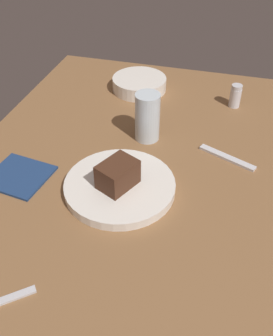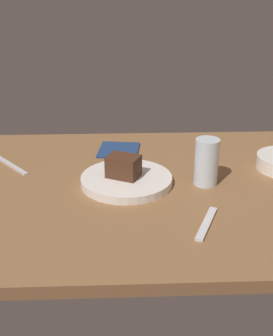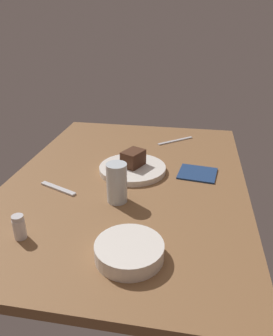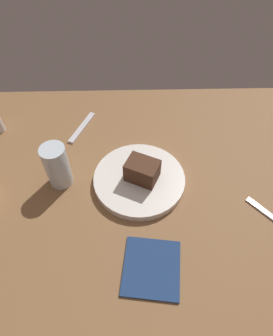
# 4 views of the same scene
# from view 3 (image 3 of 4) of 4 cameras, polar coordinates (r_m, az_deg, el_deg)

# --- Properties ---
(dining_table) EXTENTS (1.20, 0.84, 0.03)m
(dining_table) POSITION_cam_3_polar(r_m,az_deg,el_deg) (1.19, -1.63, -2.42)
(dining_table) COLOR brown
(dining_table) RESTS_ON ground
(dessert_plate) EXTENTS (0.25, 0.25, 0.02)m
(dessert_plate) POSITION_cam_3_polar(r_m,az_deg,el_deg) (1.23, -0.70, -0.15)
(dessert_plate) COLOR white
(dessert_plate) RESTS_ON dining_table
(chocolate_cake_slice) EXTENTS (0.10, 0.09, 0.06)m
(chocolate_cake_slice) POSITION_cam_3_polar(r_m,az_deg,el_deg) (1.22, -0.59, 1.71)
(chocolate_cake_slice) COLOR #472819
(chocolate_cake_slice) RESTS_ON dessert_plate
(salt_shaker) EXTENTS (0.03, 0.03, 0.07)m
(salt_shaker) POSITION_cam_3_polar(r_m,az_deg,el_deg) (0.92, -19.86, -9.71)
(salt_shaker) COLOR silver
(salt_shaker) RESTS_ON dining_table
(water_glass) EXTENTS (0.06, 0.06, 0.13)m
(water_glass) POSITION_cam_3_polar(r_m,az_deg,el_deg) (1.02, -3.28, -2.63)
(water_glass) COLOR silver
(water_glass) RESTS_ON dining_table
(side_bowl) EXTENTS (0.17, 0.17, 0.04)m
(side_bowl) POSITION_cam_3_polar(r_m,az_deg,el_deg) (0.82, -1.27, -14.32)
(side_bowl) COLOR white
(side_bowl) RESTS_ON dining_table
(dessert_spoon) EXTENTS (0.08, 0.14, 0.01)m
(dessert_spoon) POSITION_cam_3_polar(r_m,az_deg,el_deg) (1.14, -13.56, -3.51)
(dessert_spoon) COLOR silver
(dessert_spoon) RESTS_ON dining_table
(butter_knife) EXTENTS (0.13, 0.15, 0.01)m
(butter_knife) POSITION_cam_3_polar(r_m,az_deg,el_deg) (1.53, 6.83, 4.76)
(butter_knife) COLOR silver
(butter_knife) RESTS_ON dining_table
(folded_napkin) EXTENTS (0.14, 0.15, 0.01)m
(folded_napkin) POSITION_cam_3_polar(r_m,az_deg,el_deg) (1.23, 10.63, -0.93)
(folded_napkin) COLOR navy
(folded_napkin) RESTS_ON dining_table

